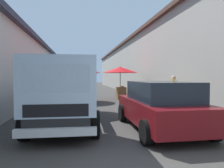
{
  "coord_description": "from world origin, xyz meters",
  "views": [
    {
      "loc": [
        -2.12,
        1.14,
        1.59
      ],
      "look_at": [
        9.34,
        -0.71,
        1.19
      ],
      "focal_mm": 33.06,
      "sensor_mm": 36.0,
      "label": 1
    }
  ],
  "objects_px": {
    "fruit_stall_far_right": "(120,73)",
    "delivery_truck": "(63,96)",
    "vendor_by_crates": "(173,91)",
    "parked_scooter": "(66,90)",
    "hatchback_car": "(160,105)",
    "fruit_stall_far_left": "(72,74)",
    "fruit_stall_mid_lane": "(76,73)"
  },
  "relations": [
    {
      "from": "hatchback_car",
      "to": "parked_scooter",
      "type": "height_order",
      "value": "hatchback_car"
    },
    {
      "from": "vendor_by_crates",
      "to": "fruit_stall_mid_lane",
      "type": "bearing_deg",
      "value": 44.84
    },
    {
      "from": "hatchback_car",
      "to": "delivery_truck",
      "type": "xyz_separation_m",
      "value": [
        0.17,
        2.85,
        0.3
      ]
    },
    {
      "from": "fruit_stall_mid_lane",
      "to": "parked_scooter",
      "type": "xyz_separation_m",
      "value": [
        4.41,
        0.89,
        -1.39
      ]
    },
    {
      "from": "fruit_stall_mid_lane",
      "to": "delivery_truck",
      "type": "xyz_separation_m",
      "value": [
        -7.34,
        0.29,
        -0.79
      ]
    },
    {
      "from": "fruit_stall_mid_lane",
      "to": "fruit_stall_far_left",
      "type": "xyz_separation_m",
      "value": [
        -4.08,
        0.14,
        -0.12
      ]
    },
    {
      "from": "fruit_stall_far_right",
      "to": "hatchback_car",
      "type": "relative_size",
      "value": 0.64
    },
    {
      "from": "vendor_by_crates",
      "to": "parked_scooter",
      "type": "bearing_deg",
      "value": 31.0
    },
    {
      "from": "fruit_stall_mid_lane",
      "to": "fruit_stall_far_left",
      "type": "distance_m",
      "value": 4.09
    },
    {
      "from": "parked_scooter",
      "to": "fruit_stall_far_right",
      "type": "bearing_deg",
      "value": -130.63
    },
    {
      "from": "vendor_by_crates",
      "to": "delivery_truck",
      "type": "bearing_deg",
      "value": 121.11
    },
    {
      "from": "fruit_stall_far_left",
      "to": "delivery_truck",
      "type": "distance_m",
      "value": 3.33
    },
    {
      "from": "fruit_stall_mid_lane",
      "to": "delivery_truck",
      "type": "relative_size",
      "value": 0.58
    },
    {
      "from": "fruit_stall_far_right",
      "to": "parked_scooter",
      "type": "distance_m",
      "value": 5.41
    },
    {
      "from": "fruit_stall_far_left",
      "to": "parked_scooter",
      "type": "relative_size",
      "value": 1.45
    },
    {
      "from": "delivery_truck",
      "to": "vendor_by_crates",
      "type": "xyz_separation_m",
      "value": [
        2.86,
        -4.74,
        -0.08
      ]
    },
    {
      "from": "vendor_by_crates",
      "to": "parked_scooter",
      "type": "relative_size",
      "value": 0.98
    },
    {
      "from": "fruit_stall_mid_lane",
      "to": "fruit_stall_far_left",
      "type": "height_order",
      "value": "fruit_stall_mid_lane"
    },
    {
      "from": "hatchback_car",
      "to": "vendor_by_crates",
      "type": "xyz_separation_m",
      "value": [
        3.03,
        -1.9,
        0.22
      ]
    },
    {
      "from": "delivery_truck",
      "to": "vendor_by_crates",
      "type": "relative_size",
      "value": 3.0
    },
    {
      "from": "hatchback_car",
      "to": "delivery_truck",
      "type": "height_order",
      "value": "delivery_truck"
    },
    {
      "from": "fruit_stall_far_right",
      "to": "delivery_truck",
      "type": "relative_size",
      "value": 0.5
    },
    {
      "from": "vendor_by_crates",
      "to": "hatchback_car",
      "type": "bearing_deg",
      "value": 147.97
    },
    {
      "from": "vendor_by_crates",
      "to": "parked_scooter",
      "type": "height_order",
      "value": "vendor_by_crates"
    },
    {
      "from": "fruit_stall_mid_lane",
      "to": "hatchback_car",
      "type": "relative_size",
      "value": 0.74
    },
    {
      "from": "fruit_stall_mid_lane",
      "to": "fruit_stall_far_right",
      "type": "bearing_deg",
      "value": -71.85
    },
    {
      "from": "delivery_truck",
      "to": "vendor_by_crates",
      "type": "distance_m",
      "value": 5.54
    },
    {
      "from": "vendor_by_crates",
      "to": "fruit_stall_far_left",
      "type": "bearing_deg",
      "value": 85.06
    },
    {
      "from": "fruit_stall_far_right",
      "to": "vendor_by_crates",
      "type": "xyz_separation_m",
      "value": [
        -5.49,
        -1.38,
        -0.89
      ]
    },
    {
      "from": "delivery_truck",
      "to": "vendor_by_crates",
      "type": "bearing_deg",
      "value": -58.89
    },
    {
      "from": "fruit_stall_far_left",
      "to": "fruit_stall_far_right",
      "type": "height_order",
      "value": "fruit_stall_far_right"
    },
    {
      "from": "fruit_stall_far_left",
      "to": "vendor_by_crates",
      "type": "relative_size",
      "value": 1.48
    }
  ]
}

